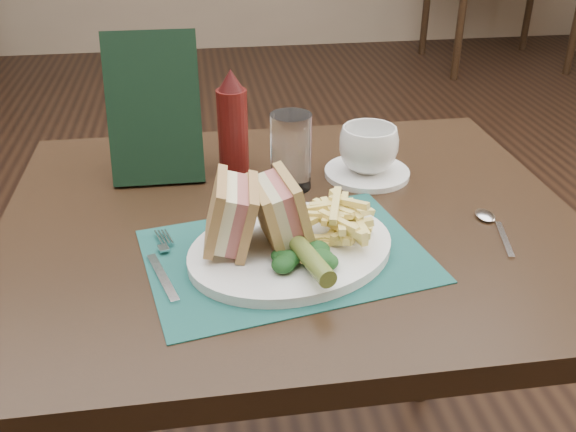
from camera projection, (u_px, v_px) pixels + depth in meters
The scene contains 18 objects.
floor at pixel (263, 363), 1.81m from camera, with size 7.00×7.00×0.00m, color black.
wall_back at pixel (210, 48), 4.83m from camera, with size 6.00×6.00×0.00m, color gray.
table_main at pixel (291, 391), 1.19m from camera, with size 0.90×0.75×0.75m, color black, non-canonical shape.
table_bg_right at pixel (499, 8), 4.29m from camera, with size 0.90×0.75×0.75m, color black, non-canonical shape.
placemat at pixel (286, 255), 0.91m from camera, with size 0.38×0.27×0.00m, color #184E48.
plate at pixel (291, 249), 0.90m from camera, with size 0.30×0.24×0.01m, color white, non-canonical shape.
sandwich_half_a at pixel (216, 214), 0.87m from camera, with size 0.06×0.10×0.09m, color tan, non-canonical shape.
sandwich_half_b at pixel (265, 212), 0.88m from camera, with size 0.06×0.10×0.09m, color tan, non-canonical shape.
kale_garnish at pixel (301, 256), 0.85m from camera, with size 0.11×0.08×0.03m, color #143717, non-canonical shape.
pickle_spear at pixel (309, 257), 0.83m from camera, with size 0.02×0.02×0.12m, color #566928.
fries_pile at pixel (337, 216), 0.91m from camera, with size 0.18×0.20×0.06m, color #FAE77D, non-canonical shape.
fork at pixel (163, 262), 0.88m from camera, with size 0.03×0.17×0.01m, color silver, non-canonical shape.
spoon at pixel (498, 229), 0.96m from camera, with size 0.03×0.15×0.01m, color silver, non-canonical shape.
saucer at pixel (367, 173), 1.14m from camera, with size 0.15×0.15×0.01m, color white.
coffee_cup at pixel (368, 149), 1.11m from camera, with size 0.10×0.10×0.08m, color white.
drinking_glass at pixel (291, 152), 1.07m from camera, with size 0.07×0.07×0.13m, color white.
ketchup_bottle at pixel (233, 122), 1.11m from camera, with size 0.05×0.05×0.19m, color #4E0F0D, non-canonical shape.
check_presenter at pixel (154, 109), 1.08m from camera, with size 0.16×0.02×0.26m, color black.
Camera 1 is at (-0.14, -1.37, 1.24)m, focal length 40.00 mm.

